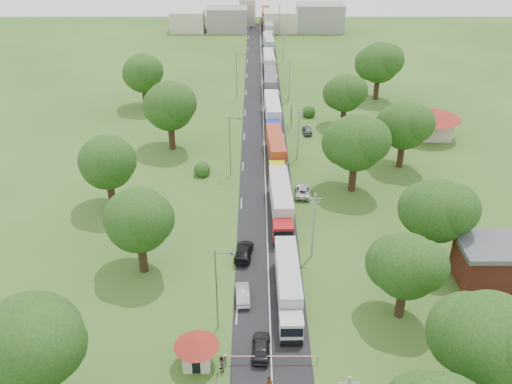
{
  "coord_description": "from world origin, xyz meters",
  "views": [
    {
      "loc": [
        -1.56,
        -65.41,
        41.87
      ],
      "look_at": [
        -1.47,
        4.07,
        3.0
      ],
      "focal_mm": 40.0,
      "sensor_mm": 36.0,
      "label": 1
    }
  ],
  "objects_px": {
    "boom_barrier": "(258,357)",
    "car_lane_front": "(261,347)",
    "car_lane_mid": "(243,294)",
    "info_sign": "(291,111)",
    "guard_booth": "(197,347)",
    "truck_0": "(288,284)"
  },
  "relations": [
    {
      "from": "truck_0",
      "to": "info_sign",
      "type": "bearing_deg",
      "value": 86.46
    },
    {
      "from": "info_sign",
      "to": "car_lane_front",
      "type": "bearing_deg",
      "value": -96.05
    },
    {
      "from": "car_lane_front",
      "to": "guard_booth",
      "type": "bearing_deg",
      "value": 16.54
    },
    {
      "from": "boom_barrier",
      "to": "car_lane_mid",
      "type": "height_order",
      "value": "car_lane_mid"
    },
    {
      "from": "info_sign",
      "to": "car_lane_mid",
      "type": "xyz_separation_m",
      "value": [
        -8.2,
        -50.27,
        -2.29
      ]
    },
    {
      "from": "boom_barrier",
      "to": "info_sign",
      "type": "distance_m",
      "value": 60.39
    },
    {
      "from": "guard_booth",
      "to": "car_lane_front",
      "type": "bearing_deg",
      "value": 13.61
    },
    {
      "from": "info_sign",
      "to": "boom_barrier",
      "type": "bearing_deg",
      "value": -96.24
    },
    {
      "from": "boom_barrier",
      "to": "info_sign",
      "type": "xyz_separation_m",
      "value": [
        6.56,
        60.0,
        2.11
      ]
    },
    {
      "from": "boom_barrier",
      "to": "car_lane_front",
      "type": "bearing_deg",
      "value": 76.59
    },
    {
      "from": "car_lane_front",
      "to": "car_lane_mid",
      "type": "relative_size",
      "value": 1.05
    },
    {
      "from": "truck_0",
      "to": "car_lane_mid",
      "type": "xyz_separation_m",
      "value": [
        -5.08,
        0.07,
        -1.41
      ]
    },
    {
      "from": "guard_booth",
      "to": "info_sign",
      "type": "relative_size",
      "value": 1.07
    },
    {
      "from": "boom_barrier",
      "to": "info_sign",
      "type": "height_order",
      "value": "info_sign"
    },
    {
      "from": "car_lane_front",
      "to": "boom_barrier",
      "type": "bearing_deg",
      "value": 79.52
    },
    {
      "from": "truck_0",
      "to": "car_lane_front",
      "type": "xyz_separation_m",
      "value": [
        -3.08,
        -8.16,
        -1.35
      ]
    },
    {
      "from": "car_lane_front",
      "to": "car_lane_mid",
      "type": "height_order",
      "value": "car_lane_front"
    },
    {
      "from": "boom_barrier",
      "to": "car_lane_front",
      "type": "xyz_separation_m",
      "value": [
        0.36,
        1.5,
        -0.13
      ]
    },
    {
      "from": "info_sign",
      "to": "car_lane_mid",
      "type": "height_order",
      "value": "info_sign"
    },
    {
      "from": "boom_barrier",
      "to": "info_sign",
      "type": "relative_size",
      "value": 2.25
    },
    {
      "from": "truck_0",
      "to": "car_lane_front",
      "type": "height_order",
      "value": "truck_0"
    },
    {
      "from": "boom_barrier",
      "to": "truck_0",
      "type": "bearing_deg",
      "value": 70.39
    }
  ]
}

